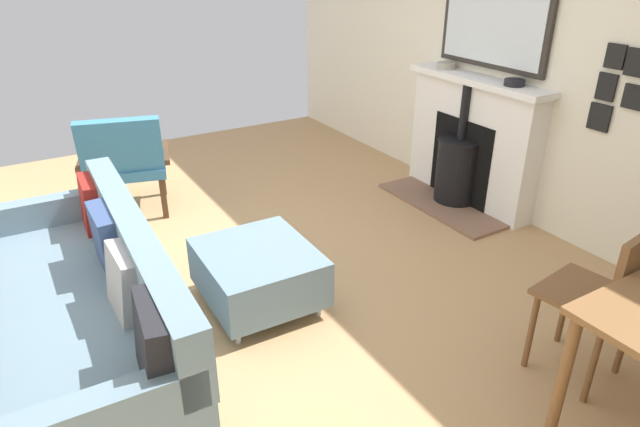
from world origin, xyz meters
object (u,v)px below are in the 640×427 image
fireplace (468,149)px  dining_chair_near_fireplace (607,292)px  armchair_accent (124,160)px  mantel_bowl_near (446,65)px  ottoman (258,272)px  sofa (83,309)px  mantel_bowl_far (515,82)px

fireplace → dining_chair_near_fireplace: 2.17m
armchair_accent → dining_chair_near_fireplace: bearing=115.7°
mantel_bowl_near → ottoman: (2.16, 0.86, -0.85)m
mantel_bowl_near → armchair_accent: (2.51, -0.80, -0.61)m
armchair_accent → sofa: bearing=69.8°
ottoman → sofa: bearing=1.1°
fireplace → dining_chair_near_fireplace: size_ratio=1.54×
fireplace → armchair_accent: bearing=-25.2°
armchair_accent → dining_chair_near_fireplace: 3.43m
fireplace → ottoman: size_ratio=1.85×
mantel_bowl_far → mantel_bowl_near: bearing=-90.0°
armchair_accent → mantel_bowl_far: bearing=148.8°
sofa → dining_chair_near_fireplace: bearing=146.3°
fireplace → ottoman: 2.21m
mantel_bowl_far → armchair_accent: 3.00m
fireplace → mantel_bowl_near: size_ratio=8.71×
sofa → mantel_bowl_far: bearing=-177.1°
fireplace → mantel_bowl_near: bearing=-93.5°
sofa → mantel_bowl_near: bearing=-164.3°
ottoman → mantel_bowl_near: bearing=-158.3°
dining_chair_near_fireplace → ottoman: bearing=-51.4°
mantel_bowl_far → armchair_accent: size_ratio=0.18×
ottoman → armchair_accent: bearing=-78.1°
mantel_bowl_near → dining_chair_near_fireplace: (1.03, 2.29, -0.56)m
mantel_bowl_far → armchair_accent: bearing=-31.2°
mantel_bowl_near → mantel_bowl_far: bearing=90.0°
sofa → dining_chair_near_fireplace: dining_chair_near_fireplace is taller
mantel_bowl_far → dining_chair_near_fireplace: bearing=56.8°
sofa → dining_chair_near_fireplace: 2.54m
mantel_bowl_far → sofa: size_ratio=0.07×
fireplace → dining_chair_near_fireplace: (1.00, 1.92, 0.05)m
sofa → armchair_accent: size_ratio=2.41×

